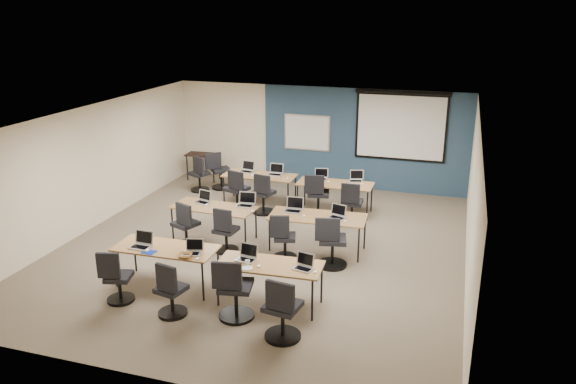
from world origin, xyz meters
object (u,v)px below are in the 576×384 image
(laptop_1, at_px, (193,250))
(utility_table, at_px, (203,157))
(laptop_10, at_px, (321,177))
(spare_chair_a, at_px, (219,174))
(training_table_mid_right, at_px, (318,218))
(task_chair_9, at_px, (263,197))
(laptop_5, at_px, (246,202))
(task_chair_3, at_px, (282,314))
(laptop_2, at_px, (247,256))
(projector_screen, at_px, (401,122))
(laptop_8, at_px, (247,169))
(whiteboard, at_px, (307,133))
(laptop_11, at_px, (356,178))
(laptop_4, at_px, (203,199))
(laptop_9, at_px, (276,172))
(task_chair_2, at_px, (234,294))
(laptop_0, at_px, (142,243))
(laptop_6, at_px, (294,208))
(training_table_front_left, at_px, (166,250))
(task_chair_11, at_px, (351,207))
(training_table_mid_left, at_px, (214,209))
(task_chair_1, at_px, (170,294))
(task_chair_7, at_px, (331,246))
(task_chair_10, at_px, (317,198))
(laptop_7, at_px, (338,214))
(task_chair_6, at_px, (284,241))
(training_table_back_right, at_px, (335,185))
(training_table_back_left, at_px, (260,177))
(task_chair_5, at_px, (225,234))
(task_chair_8, at_px, (237,193))
(task_chair_4, at_px, (186,228))
(laptop_3, at_px, (304,265))
(training_table_front_right, at_px, (270,267))
(task_chair_0, at_px, (117,281))
(spare_chair_b, at_px, (199,177))

(laptop_1, bearing_deg, utility_table, 99.76)
(laptop_10, relative_size, spare_chair_a, 0.32)
(training_table_mid_right, distance_m, task_chair_9, 2.42)
(laptop_5, bearing_deg, task_chair_3, -67.70)
(laptop_2, bearing_deg, projector_screen, 82.48)
(laptop_8, xyz_separation_m, spare_chair_a, (-1.03, 0.56, -0.37))
(whiteboard, relative_size, laptop_11, 3.88)
(laptop_4, bearing_deg, laptop_9, 87.13)
(laptop_2, xyz_separation_m, task_chair_2, (0.03, -0.66, -0.35))
(laptop_9, bearing_deg, laptop_0, -100.63)
(laptop_6, height_order, utility_table, laptop_6)
(projector_screen, bearing_deg, task_chair_3, -95.95)
(training_table_front_left, xyz_separation_m, task_chair_11, (2.52, 3.90, -0.27))
(training_table_mid_left, height_order, task_chair_1, task_chair_1)
(utility_table, bearing_deg, training_table_mid_right, -44.55)
(task_chair_7, height_order, laptop_11, task_chair_7)
(training_table_front_left, distance_m, laptop_11, 5.42)
(laptop_5, xyz_separation_m, task_chair_10, (1.11, 1.73, -0.37))
(laptop_7, bearing_deg, training_table_mid_right, -154.33)
(task_chair_6, xyz_separation_m, utility_table, (-3.80, 4.38, 0.27))
(training_table_back_right, height_order, task_chair_9, task_chair_9)
(training_table_front_left, height_order, spare_chair_a, spare_chair_a)
(training_table_back_left, height_order, task_chair_6, task_chair_6)
(task_chair_6, height_order, laptop_9, laptop_9)
(laptop_8, bearing_deg, task_chair_5, -68.54)
(whiteboard, height_order, training_table_back_left, whiteboard)
(task_chair_8, bearing_deg, spare_chair_a, 145.72)
(laptop_1, bearing_deg, laptop_7, 36.06)
(laptop_5, bearing_deg, task_chair_7, -29.21)
(task_chair_4, height_order, task_chair_8, task_chair_8)
(task_chair_2, height_order, task_chair_8, task_chair_2)
(training_table_mid_left, relative_size, training_table_back_right, 0.99)
(laptop_3, relative_size, utility_table, 0.33)
(training_table_front_right, xyz_separation_m, task_chair_0, (-2.45, -0.70, -0.29))
(training_table_mid_left, height_order, training_table_mid_right, same)
(task_chair_5, relative_size, utility_table, 1.04)
(task_chair_2, distance_m, task_chair_6, 2.32)
(task_chair_11, xyz_separation_m, spare_chair_b, (-4.32, 1.11, -0.01))
(task_chair_6, xyz_separation_m, task_chair_7, (0.96, -0.05, 0.04))
(laptop_0, height_order, laptop_3, laptop_0)
(training_table_front_right, height_order, spare_chair_a, spare_chair_a)
(task_chair_8, bearing_deg, task_chair_4, -75.39)
(laptop_9, relative_size, laptop_11, 1.06)
(laptop_8, relative_size, spare_chair_a, 0.34)
(laptop_0, bearing_deg, task_chair_4, 93.76)
(task_chair_5, bearing_deg, training_table_mid_left, 137.52)
(task_chair_11, bearing_deg, task_chair_4, -144.68)
(training_table_back_left, bearing_deg, laptop_1, -83.67)
(task_chair_7, distance_m, spare_chair_a, 5.50)
(projector_screen, distance_m, laptop_9, 3.48)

